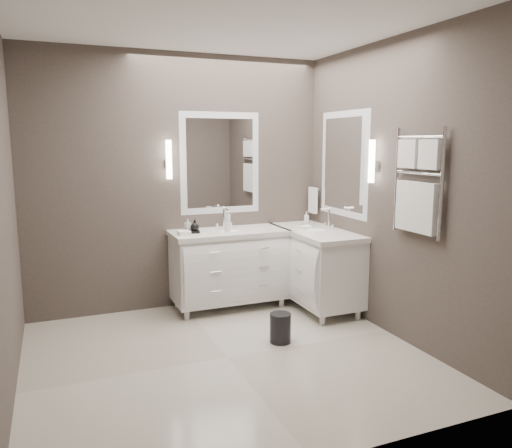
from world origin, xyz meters
name	(u,v)px	position (x,y,z in m)	size (l,w,h in m)	color
floor	(227,358)	(0.00, 0.00, -0.01)	(3.20, 3.00, 0.01)	beige
ceiling	(224,16)	(0.00, 0.00, 2.71)	(3.20, 3.00, 0.01)	white
wall_back	(180,183)	(0.00, 1.50, 1.35)	(3.20, 0.01, 2.70)	#453D37
wall_front	(320,226)	(0.00, -1.50, 1.35)	(3.20, 0.01, 2.70)	#453D37
wall_right	(392,190)	(1.60, 0.00, 1.35)	(0.01, 3.00, 2.70)	#453D37
vanity_back	(229,264)	(0.45, 1.23, 0.49)	(1.24, 0.59, 0.97)	white
vanity_right	(315,263)	(1.33, 0.90, 0.49)	(0.59, 1.24, 0.97)	white
mirror_back	(220,163)	(0.45, 1.49, 1.55)	(0.90, 0.02, 1.10)	white
mirror_right	(344,164)	(1.59, 0.80, 1.55)	(0.02, 0.90, 1.10)	white
sconce_back	(169,160)	(-0.13, 1.43, 1.59)	(0.06, 0.06, 0.40)	white
sconce_right	(372,162)	(1.53, 0.22, 1.59)	(0.06, 0.06, 0.40)	white
towel_bar_corner	(313,200)	(1.54, 1.36, 1.12)	(0.03, 0.22, 0.30)	white
towel_ladder	(417,189)	(1.55, -0.40, 1.39)	(0.06, 0.58, 0.90)	white
waste_bin	(280,328)	(0.55, 0.13, 0.13)	(0.19, 0.19, 0.27)	black
amenity_tray_back	(191,232)	(0.04, 1.23, 0.86)	(0.17, 0.13, 0.03)	black
amenity_tray_right	(306,226)	(1.31, 1.09, 0.86)	(0.11, 0.14, 0.02)	black
water_bottle	(228,223)	(0.41, 1.16, 0.94)	(0.07, 0.07, 0.19)	silver
soap_bottle_a	(188,225)	(0.01, 1.25, 0.93)	(0.05, 0.05, 0.12)	white
soap_bottle_b	(195,225)	(0.07, 1.20, 0.93)	(0.09, 0.09, 0.11)	black
soap_bottle_c	(306,218)	(1.31, 1.09, 0.95)	(0.06, 0.06, 0.15)	white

